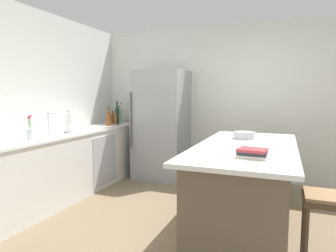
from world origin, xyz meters
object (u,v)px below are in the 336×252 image
at_px(sink_faucet, 49,123).
at_px(soda_bottle, 121,115).
at_px(paper_towel_roll, 69,123).
at_px(syrup_bottle, 113,118).
at_px(vinegar_bottle, 115,119).
at_px(hot_sauce_bottle, 108,120).
at_px(gin_bottle, 119,116).
at_px(whiskey_bottle, 109,118).
at_px(flower_vase, 30,132).
at_px(kitchen_island, 245,186).
at_px(cookbook_stack, 252,153).
at_px(wine_bottle, 117,115).
at_px(refrigerator, 161,125).
at_px(mixing_bowl, 245,135).
at_px(bar_stool, 327,210).

distance_m(sink_faucet, soda_bottle, 1.79).
height_order(paper_towel_roll, syrup_bottle, paper_towel_roll).
distance_m(vinegar_bottle, hot_sauce_bottle, 0.13).
xyz_separation_m(paper_towel_roll, gin_bottle, (-0.04, 1.43, -0.00)).
height_order(vinegar_bottle, whiskey_bottle, whiskey_bottle).
bearing_deg(flower_vase, kitchen_island, 13.88).
bearing_deg(hot_sauce_bottle, sink_faucet, -91.79).
relative_size(soda_bottle, cookbook_stack, 1.47).
xyz_separation_m(kitchen_island, flower_vase, (-2.41, -0.59, 0.55)).
bearing_deg(wine_bottle, refrigerator, 6.72).
height_order(hot_sauce_bottle, mixing_bowl, hot_sauce_bottle).
bearing_deg(soda_bottle, hot_sauce_bottle, -88.11).
relative_size(bar_stool, sink_faucet, 2.22).
xyz_separation_m(vinegar_bottle, mixing_bowl, (2.32, -0.80, -0.06)).
bearing_deg(wine_bottle, paper_towel_roll, -90.99).
bearing_deg(wine_bottle, sink_faucet, -94.28).
relative_size(bar_stool, mixing_bowl, 2.60).
relative_size(vinegar_bottle, mixing_bowl, 0.97).
distance_m(refrigerator, wine_bottle, 0.84).
bearing_deg(refrigerator, mixing_bowl, -33.58).
bearing_deg(gin_bottle, vinegar_bottle, -72.15).
bearing_deg(refrigerator, hot_sauce_bottle, -161.70).
distance_m(sink_faucet, paper_towel_roll, 0.28).
relative_size(flower_vase, hot_sauce_bottle, 1.42).
bearing_deg(wine_bottle, bar_stool, -32.97).
relative_size(flower_vase, vinegar_bottle, 1.20).
relative_size(refrigerator, mixing_bowl, 7.21).
bearing_deg(whiskey_bottle, cookbook_stack, -33.92).
relative_size(kitchen_island, soda_bottle, 5.87).
height_order(wine_bottle, cookbook_stack, wine_bottle).
bearing_deg(soda_bottle, bar_stool, -35.53).
xyz_separation_m(flower_vase, paper_towel_roll, (-0.03, 0.71, 0.04)).
distance_m(kitchen_island, gin_bottle, 2.99).
relative_size(syrup_bottle, whiskey_bottle, 0.71).
bearing_deg(paper_towel_roll, soda_bottle, 92.49).
bearing_deg(paper_towel_roll, cookbook_stack, -16.12).
relative_size(flower_vase, paper_towel_roll, 0.95).
relative_size(wine_bottle, mixing_bowl, 1.61).
xyz_separation_m(sink_faucet, cookbook_stack, (2.66, -0.47, -0.12)).
relative_size(refrigerator, flower_vase, 6.24).
bearing_deg(soda_bottle, wine_bottle, -71.81).
bearing_deg(mixing_bowl, cookbook_stack, -79.63).
relative_size(kitchen_island, whiskey_bottle, 6.71).
distance_m(gin_bottle, wine_bottle, 0.19).
relative_size(paper_towel_roll, mixing_bowl, 1.22).
distance_m(kitchen_island, whiskey_bottle, 2.70).
bearing_deg(syrup_bottle, whiskey_bottle, -67.38).
distance_m(bar_stool, gin_bottle, 3.91).
xyz_separation_m(flower_vase, vinegar_bottle, (0.02, 1.85, 0.01)).
height_order(paper_towel_roll, whiskey_bottle, whiskey_bottle).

